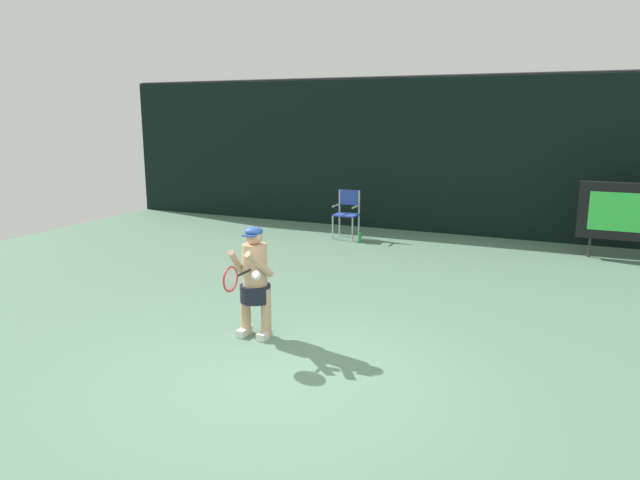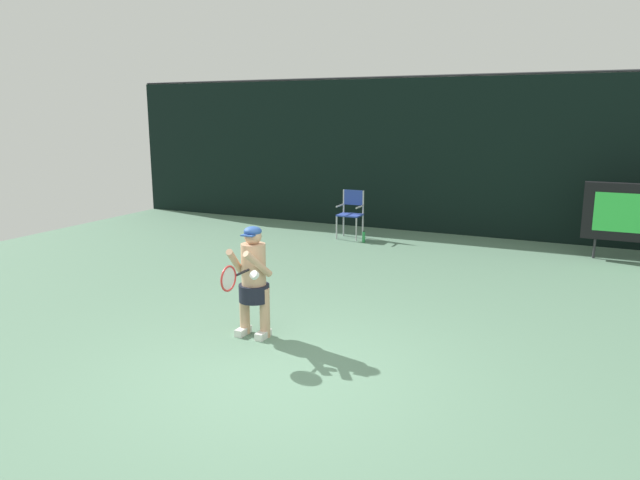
# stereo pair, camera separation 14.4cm
# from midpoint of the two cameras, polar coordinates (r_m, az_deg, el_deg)

# --- Properties ---
(ground) EXTENTS (18.00, 22.00, 0.03)m
(ground) POSITION_cam_midpoint_polar(r_m,az_deg,el_deg) (6.44, -4.77, -13.70)
(ground) COLOR slate
(backdrop_screen) EXTENTS (18.00, 0.12, 3.66)m
(backdrop_screen) POSITION_cam_midpoint_polar(r_m,az_deg,el_deg) (14.07, 12.54, 7.86)
(backdrop_screen) COLOR black
(backdrop_screen) RESTS_ON ground
(umpire_chair) EXTENTS (0.52, 0.44, 1.08)m
(umpire_chair) POSITION_cam_midpoint_polar(r_m,az_deg,el_deg) (13.44, 2.32, 2.83)
(umpire_chair) COLOR #B7B7BC
(umpire_chair) RESTS_ON ground
(water_bottle) EXTENTS (0.07, 0.07, 0.27)m
(water_bottle) POSITION_cam_midpoint_polar(r_m,az_deg,el_deg) (13.04, 3.56, 0.31)
(water_bottle) COLOR #2A8E48
(water_bottle) RESTS_ON ground
(tennis_player) EXTENTS (0.52, 0.59, 1.42)m
(tennis_player) POSITION_cam_midpoint_polar(r_m,az_deg,el_deg) (7.48, -6.89, -3.69)
(tennis_player) COLOR white
(tennis_player) RESTS_ON ground
(tennis_racket) EXTENTS (0.03, 0.60, 0.31)m
(tennis_racket) POSITION_cam_midpoint_polar(r_m,az_deg,el_deg) (6.97, -9.13, -3.70)
(tennis_racket) COLOR black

